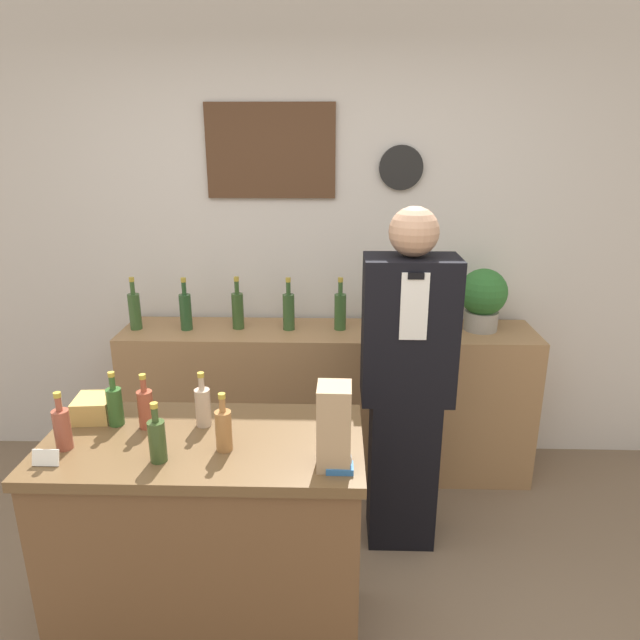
{
  "coord_description": "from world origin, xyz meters",
  "views": [
    {
      "loc": [
        0.22,
        -1.39,
        1.98
      ],
      "look_at": [
        0.15,
        1.08,
        1.18
      ],
      "focal_mm": 32.0,
      "sensor_mm": 36.0,
      "label": 1
    }
  ],
  "objects": [
    {
      "name": "back_wall",
      "position": [
        -0.0,
        2.0,
        1.36
      ],
      "size": [
        5.2,
        0.09,
        2.7
      ],
      "color": "silver",
      "rests_on": "ground_plane"
    },
    {
      "name": "paper_bag",
      "position": [
        0.22,
        0.27,
        1.07
      ],
      "size": [
        0.11,
        0.12,
        0.29
      ],
      "color": "tan",
      "rests_on": "display_counter"
    },
    {
      "name": "shelf_bottle_2",
      "position": [
        -0.34,
        1.73,
        1.02
      ],
      "size": [
        0.07,
        0.07,
        0.31
      ],
      "color": "#314E24",
      "rests_on": "back_shelf"
    },
    {
      "name": "potted_plant",
      "position": [
        1.06,
        1.75,
        1.1
      ],
      "size": [
        0.27,
        0.27,
        0.36
      ],
      "color": "#9E998E",
      "rests_on": "back_shelf"
    },
    {
      "name": "shelf_bottle_5",
      "position": [
        0.55,
        1.72,
        1.02
      ],
      "size": [
        0.07,
        0.07,
        0.31
      ],
      "color": "#2A511D",
      "rests_on": "back_shelf"
    },
    {
      "name": "counter_bottle_5",
      "position": [
        -0.16,
        0.36,
        1.01
      ],
      "size": [
        0.06,
        0.06,
        0.22
      ],
      "color": "#9F6B3B",
      "rests_on": "display_counter"
    },
    {
      "name": "shelf_bottle_6",
      "position": [
        0.84,
        1.71,
        1.02
      ],
      "size": [
        0.07,
        0.07,
        0.31
      ],
      "color": "#2F4B1E",
      "rests_on": "back_shelf"
    },
    {
      "name": "shelf_bottle_1",
      "position": [
        -0.64,
        1.71,
        1.02
      ],
      "size": [
        0.07,
        0.07,
        0.31
      ],
      "color": "#264A27",
      "rests_on": "back_shelf"
    },
    {
      "name": "counter_bottle_3",
      "position": [
        -0.37,
        0.29,
        1.01
      ],
      "size": [
        0.06,
        0.06,
        0.22
      ],
      "color": "#354922",
      "rests_on": "display_counter"
    },
    {
      "name": "back_shelf",
      "position": [
        0.18,
        1.72,
        0.45
      ],
      "size": [
        2.39,
        0.44,
        0.91
      ],
      "color": "#9E754C",
      "rests_on": "ground_plane"
    },
    {
      "name": "shelf_bottle_0",
      "position": [
        -0.93,
        1.71,
        1.02
      ],
      "size": [
        0.07,
        0.07,
        0.31
      ],
      "color": "#325328",
      "rests_on": "back_shelf"
    },
    {
      "name": "price_card_left",
      "position": [
        -0.74,
        0.25,
        0.96
      ],
      "size": [
        0.09,
        0.02,
        0.06
      ],
      "color": "white",
      "rests_on": "display_counter"
    },
    {
      "name": "counter_bottle_1",
      "position": [
        -0.61,
        0.53,
        1.01
      ],
      "size": [
        0.06,
        0.06,
        0.22
      ],
      "color": "#2E5725",
      "rests_on": "display_counter"
    },
    {
      "name": "counter_bottle_0",
      "position": [
        -0.73,
        0.36,
        1.01
      ],
      "size": [
        0.06,
        0.06,
        0.22
      ],
      "color": "brown",
      "rests_on": "display_counter"
    },
    {
      "name": "counter_bottle_4",
      "position": [
        -0.27,
        0.54,
        1.01
      ],
      "size": [
        0.06,
        0.06,
        0.22
      ],
      "color": "tan",
      "rests_on": "display_counter"
    },
    {
      "name": "gift_box",
      "position": [
        -0.71,
        0.58,
        0.97
      ],
      "size": [
        0.15,
        0.16,
        0.09
      ],
      "color": "tan",
      "rests_on": "display_counter"
    },
    {
      "name": "shopkeeper",
      "position": [
        0.56,
        1.09,
        0.84
      ],
      "size": [
        0.43,
        0.27,
        1.69
      ],
      "color": "black",
      "rests_on": "ground_plane"
    },
    {
      "name": "display_counter",
      "position": [
        -0.26,
        0.43,
        0.46
      ],
      "size": [
        1.17,
        0.58,
        0.93
      ],
      "color": "brown",
      "rests_on": "ground_plane"
    },
    {
      "name": "shelf_bottle_3",
      "position": [
        -0.04,
        1.72,
        1.02
      ],
      "size": [
        0.07,
        0.07,
        0.31
      ],
      "color": "#305128",
      "rests_on": "back_shelf"
    },
    {
      "name": "counter_bottle_2",
      "position": [
        -0.49,
        0.52,
        1.01
      ],
      "size": [
        0.06,
        0.06,
        0.22
      ],
      "color": "brown",
      "rests_on": "display_counter"
    },
    {
      "name": "shelf_bottle_4",
      "position": [
        0.25,
        1.73,
        1.02
      ],
      "size": [
        0.07,
        0.07,
        0.31
      ],
      "color": "#315629",
      "rests_on": "back_shelf"
    },
    {
      "name": "tape_dispenser",
      "position": [
        0.25,
        0.24,
        0.95
      ],
      "size": [
        0.09,
        0.06,
        0.07
      ],
      "color": "#2D66A8",
      "rests_on": "display_counter"
    }
  ]
}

